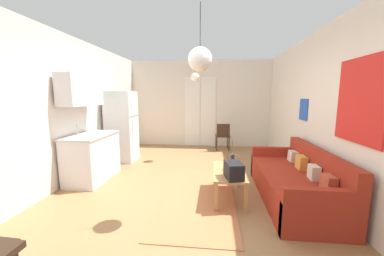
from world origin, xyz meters
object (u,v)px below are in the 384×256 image
object	(u,v)px
couch	(297,183)
handbag	(234,170)
pendant_lamp_near	(200,59)
refrigerator	(122,126)
accent_chair	(223,135)
bamboo_vase	(232,161)
pendant_lamp_far	(195,77)
coffee_table	(229,174)

from	to	relation	value
couch	handbag	world-z (taller)	couch
handbag	pendant_lamp_near	xyz separation A→B (m)	(-0.47, -0.25, 1.50)
refrigerator	pendant_lamp_near	bearing A→B (deg)	-48.33
accent_chair	pendant_lamp_near	bearing A→B (deg)	79.22
bamboo_vase	accent_chair	xyz separation A→B (m)	(-0.04, 3.03, -0.11)
couch	pendant_lamp_near	xyz separation A→B (m)	(-1.49, -0.61, 1.80)
accent_chair	pendant_lamp_near	world-z (taller)	pendant_lamp_near
refrigerator	pendant_lamp_far	distance (m)	2.19
refrigerator	pendant_lamp_far	xyz separation A→B (m)	(1.80, 0.32, 1.21)
handbag	couch	bearing A→B (deg)	19.36
handbag	accent_chair	size ratio (longest dim) A/B	0.46
refrigerator	pendant_lamp_near	distance (m)	3.39
handbag	pendant_lamp_far	size ratio (longest dim) A/B	0.48
refrigerator	couch	bearing A→B (deg)	-26.10
accent_chair	refrigerator	bearing A→B (deg)	23.07
refrigerator	pendant_lamp_far	bearing A→B (deg)	10.13
accent_chair	pendant_lamp_near	size ratio (longest dim) A/B	0.99
pendant_lamp_far	accent_chair	bearing A→B (deg)	52.74
couch	handbag	xyz separation A→B (m)	(-1.01, -0.36, 0.30)
bamboo_vase	couch	bearing A→B (deg)	-1.58
bamboo_vase	accent_chair	distance (m)	3.03
couch	bamboo_vase	xyz separation A→B (m)	(-1.00, 0.03, 0.31)
couch	pendant_lamp_far	bearing A→B (deg)	130.74
couch	coffee_table	bearing A→B (deg)	-178.33
pendant_lamp_near	handbag	bearing A→B (deg)	27.97
handbag	pendant_lamp_far	distance (m)	2.97
bamboo_vase	accent_chair	world-z (taller)	bamboo_vase
coffee_table	refrigerator	xyz separation A→B (m)	(-2.54, 1.79, 0.48)
handbag	refrigerator	xyz separation A→B (m)	(-2.58, 2.12, 0.30)
couch	coffee_table	size ratio (longest dim) A/B	2.13
coffee_table	handbag	world-z (taller)	handbag
accent_chair	pendant_lamp_far	size ratio (longest dim) A/B	1.05
pendant_lamp_far	pendant_lamp_near	bearing A→B (deg)	-83.48
bamboo_vase	coffee_table	bearing A→B (deg)	-128.74
bamboo_vase	pendant_lamp_far	size ratio (longest dim) A/B	0.62
couch	pendant_lamp_near	distance (m)	2.41
bamboo_vase	pendant_lamp_far	bearing A→B (deg)	111.00
handbag	refrigerator	distance (m)	3.35
couch	refrigerator	xyz separation A→B (m)	(-3.59, 1.76, 0.60)
pendant_lamp_near	pendant_lamp_far	size ratio (longest dim) A/B	1.06
coffee_table	pendant_lamp_near	xyz separation A→B (m)	(-0.43, -0.58, 1.68)
coffee_table	bamboo_vase	size ratio (longest dim) A/B	2.05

